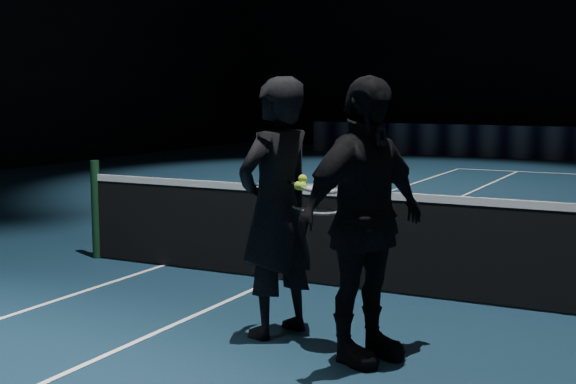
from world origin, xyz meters
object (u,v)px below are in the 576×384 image
Objects in this scene: racket_lower at (320,211)px; racket_upper at (319,189)px; tennis_balls at (301,184)px; player_a at (276,208)px; player_b at (363,220)px.

racket_lower is 1.00× the size of racket_upper.
tennis_balls is (-0.18, 0.06, 0.18)m from racket_lower.
tennis_balls reaches higher than racket_lower.
player_b is at bearing 89.68° from player_a.
tennis_balls is at bearing 93.61° from player_b.
racket_lower is 0.17m from racket_upper.
player_a is 0.85m from player_b.
racket_lower is (0.43, -0.13, 0.02)m from player_a.
player_b reaches higher than racket_upper.
player_a is at bearing 180.00° from racket_lower.
racket_lower is 5.67× the size of tennis_balls.
tennis_balls is (-0.15, 0.01, 0.03)m from racket_upper.
racket_upper is (0.39, -0.08, 0.18)m from player_a.
player_a is 2.92× the size of racket_lower.
player_a is 0.45m from racket_lower.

